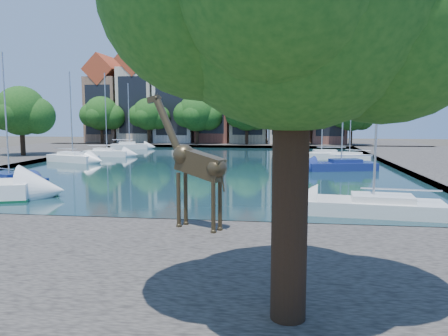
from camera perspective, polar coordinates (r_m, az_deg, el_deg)
name	(u,v)px	position (r m, az deg, el deg)	size (l,w,h in m)	color
ground	(118,228)	(20.56, -13.73, -7.60)	(160.00, 160.00, 0.00)	#38332B
water_basin	(206,166)	(43.46, -2.33, 0.24)	(38.00, 50.00, 0.08)	black
near_quay	(30,280)	(14.48, -24.00, -13.21)	(50.00, 14.00, 0.50)	#524D47
far_quay	(238,143)	(75.06, 1.78, 3.22)	(60.00, 16.00, 0.50)	#524D47
townhouse_west_end	(108,102)	(80.48, -14.90, 8.30)	(5.44, 9.18, 14.93)	#88634A
townhouse_west_mid	(141,97)	(78.45, -10.81, 9.09)	(5.94, 9.18, 16.79)	beige
townhouse_west_inner	(177,102)	(76.66, -6.12, 8.57)	(6.43, 9.18, 15.15)	silver
townhouse_center	(214,96)	(75.45, -1.26, 9.40)	(5.44, 9.18, 16.93)	brown
townhouse_east_inner	(249,99)	(74.77, 3.35, 8.93)	(5.94, 9.18, 15.79)	tan
townhouse_east_mid	(288,97)	(74.61, 8.40, 9.16)	(6.43, 9.18, 16.65)	beige
townhouse_east_end	(328,103)	(74.96, 13.41, 8.28)	(5.44, 9.18, 14.43)	brown
far_tree_far_west	(102,115)	(74.95, -15.66, 6.74)	(7.28, 5.60, 7.68)	#332114
far_tree_west	(149,115)	(72.22, -9.77, 6.81)	(6.76, 5.20, 7.36)	#332114
far_tree_mid_west	(198,114)	(70.28, -3.46, 7.07)	(7.80, 6.00, 8.00)	#332114
far_tree_mid_east	(248,115)	(69.23, 3.09, 6.94)	(7.02, 5.40, 7.52)	#332114
far_tree_east	(299,114)	(69.10, 9.78, 6.94)	(7.54, 5.80, 7.84)	#332114
far_tree_far_east	(352,115)	(69.88, 16.38, 6.63)	(6.76, 5.20, 7.36)	#332114
side_tree_left_far	(22,113)	(54.93, -24.90, 6.59)	(7.28, 5.60, 7.88)	#332114
giraffe_statue	(194,163)	(17.62, -3.97, 0.66)	(3.59, 1.97, 5.43)	#3A2F1D
sailboat_left_b	(9,179)	(34.92, -26.22, -1.25)	(6.38, 4.41, 9.38)	navy
sailboat_left_c	(73,156)	(49.76, -19.14, 1.44)	(6.06, 3.77, 9.58)	white
sailboat_left_d	(107,152)	(55.25, -15.03, 2.07)	(5.46, 1.96, 10.04)	white
sailboat_left_e	(130,145)	(66.54, -12.23, 2.95)	(5.63, 3.10, 9.66)	white
sailboat_right_a	(373,204)	(23.47, 18.90, -4.44)	(7.03, 3.08, 9.35)	silver
sailboat_right_b	(341,164)	(41.30, 15.07, 0.50)	(6.59, 3.65, 10.83)	navy
sailboat_right_c	(349,156)	(50.86, 16.07, 1.57)	(5.08, 3.12, 9.44)	white
sailboat_right_d	(322,154)	(51.33, 12.62, 1.81)	(6.05, 2.63, 10.46)	silver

